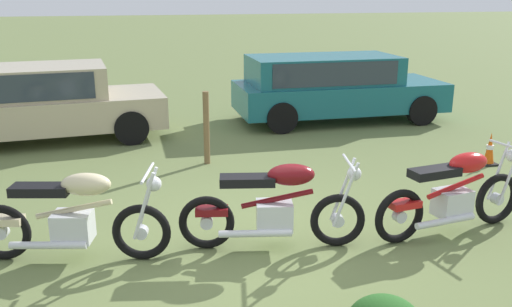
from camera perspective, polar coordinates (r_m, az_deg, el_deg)
name	(u,v)px	position (r m, az deg, el deg)	size (l,w,h in m)	color
ground_plane	(265,246)	(6.40, 0.93, -9.48)	(120.00, 120.00, 0.00)	olive
motorcycle_cream	(72,217)	(6.22, -18.29, -6.22)	(2.08, 0.79, 1.02)	black
motorcycle_maroon	(275,207)	(6.19, 1.95, -5.45)	(2.07, 0.72, 1.02)	black
motorcycle_red	(453,194)	(6.96, 19.57, -3.92)	(2.08, 0.74, 1.02)	black
car_beige	(33,98)	(11.35, -21.88, 5.31)	(4.54, 2.23, 1.43)	#BCAD8C
car_teal	(331,83)	(12.31, 7.71, 7.14)	(4.51, 1.87, 1.43)	#19606B
fence_post_wooden	(206,128)	(9.20, -5.10, 2.61)	(0.10, 0.10, 1.21)	brown
traffic_cone	(490,150)	(9.97, 22.82, 0.33)	(0.25, 0.25, 0.55)	#EA590F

